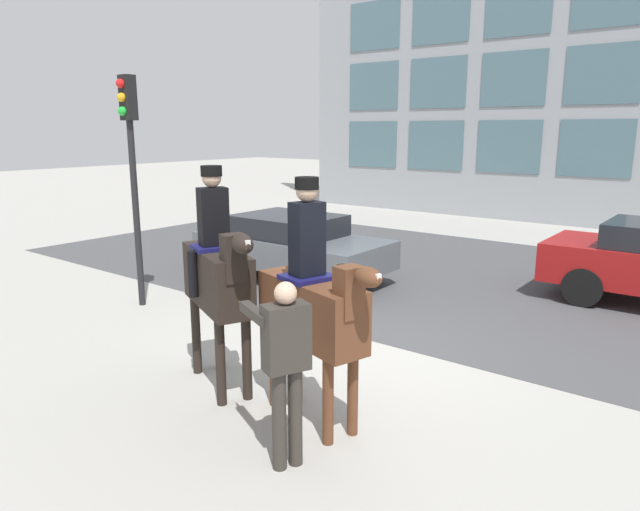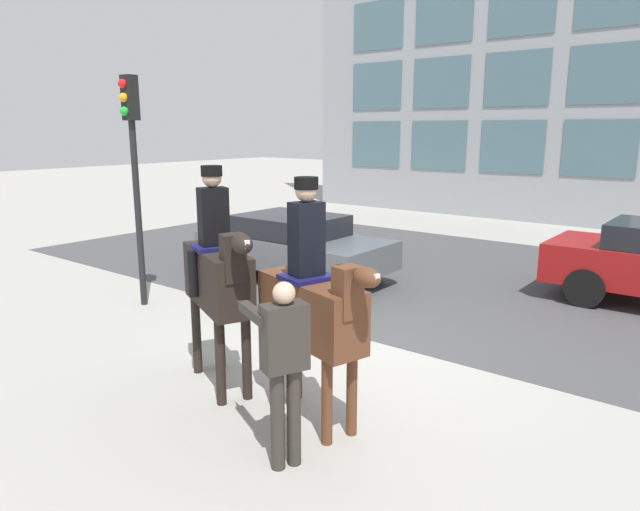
% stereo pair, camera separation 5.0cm
% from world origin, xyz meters
% --- Properties ---
extents(ground_plane, '(80.00, 80.00, 0.00)m').
position_xyz_m(ground_plane, '(0.00, 0.00, 0.00)').
color(ground_plane, '#9E9B93').
extents(road_surface, '(21.15, 8.50, 0.01)m').
position_xyz_m(road_surface, '(0.00, 4.75, 0.00)').
color(road_surface, '#444447').
rests_on(road_surface, ground_plane).
extents(mounted_horse_lead, '(1.71, 1.01, 2.63)m').
position_xyz_m(mounted_horse_lead, '(-0.73, -1.85, 1.39)').
color(mounted_horse_lead, black).
rests_on(mounted_horse_lead, ground_plane).
extents(mounted_horse_companion, '(1.76, 0.81, 2.57)m').
position_xyz_m(mounted_horse_companion, '(0.64, -1.82, 1.29)').
color(mounted_horse_companion, '#59331E').
rests_on(mounted_horse_companion, ground_plane).
extents(pedestrian_bystander, '(0.91, 0.46, 1.75)m').
position_xyz_m(pedestrian_bystander, '(0.97, -2.64, 1.04)').
color(pedestrian_bystander, '#332D28').
rests_on(pedestrian_bystander, ground_plane).
extents(street_car_near_lane, '(4.00, 1.90, 1.32)m').
position_xyz_m(street_car_near_lane, '(-3.33, 2.51, 0.71)').
color(street_car_near_lane, '#51565B').
rests_on(street_car_near_lane, ground_plane).
extents(traffic_light, '(0.24, 0.29, 3.88)m').
position_xyz_m(traffic_light, '(-4.26, -0.48, 2.61)').
color(traffic_light, black).
rests_on(traffic_light, ground_plane).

